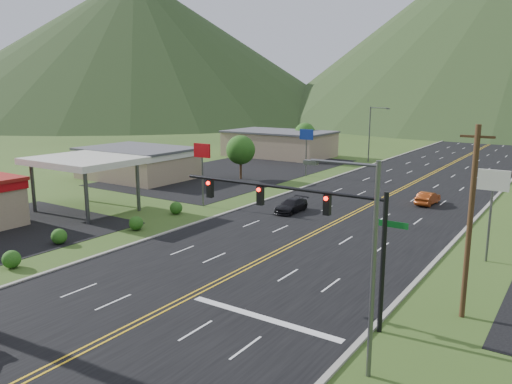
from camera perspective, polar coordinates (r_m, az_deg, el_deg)
The scene contains 15 objects.
traffic_signal at distance 25.75m, azimuth 6.05°, elevation -2.63°, with size 13.10×0.43×7.00m.
streetlight_east at distance 20.44m, azimuth 12.50°, elevation -7.08°, with size 3.28×0.25×9.00m.
streetlight_west at distance 83.85m, azimuth 13.06°, elevation 6.88°, with size 3.28×0.25×9.00m.
gas_canopy at distance 50.57m, azimuth -19.07°, elevation 3.28°, with size 10.00×8.00×5.30m.
building_west_mid at distance 68.71m, azimuth -13.40°, elevation 3.44°, with size 14.40×10.40×4.10m.
building_west_far at distance 89.47m, azimuth 2.66°, elevation 5.57°, with size 18.40×11.40×4.50m.
pole_sign_west_a at distance 50.25m, azimuth -6.18°, elevation 4.00°, with size 2.00×0.18×6.40m.
pole_sign_west_b at distance 68.46m, azimuth 5.78°, elevation 6.02°, with size 2.00×0.18×6.40m.
pole_sign_east_a at distance 37.07m, azimuth 25.43°, elevation 0.24°, with size 2.00×0.18×6.40m.
tree_west_a at distance 65.81m, azimuth -1.77°, elevation 4.83°, with size 3.84×3.84×5.82m.
tree_west_b at distance 91.29m, azimuth 5.60°, elevation 6.67°, with size 3.84×3.84×5.82m.
utility_pole_a at distance 27.31m, azimuth 23.26°, elevation -3.14°, with size 1.60×0.28×10.00m.
mountain_nw at distance 229.36m, azimuth -13.41°, elevation 15.88°, with size 190.00×190.00×60.00m, color #1A3116.
car_dark_mid at distance 48.30m, azimuth 4.06°, elevation -1.60°, with size 1.77×4.34×1.26m, color black.
car_red_far at distance 54.32m, azimuth 19.03°, elevation -0.70°, with size 1.40×4.00×1.32m, color #943610.
Camera 1 is at (18.05, -8.13, 11.63)m, focal length 35.00 mm.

